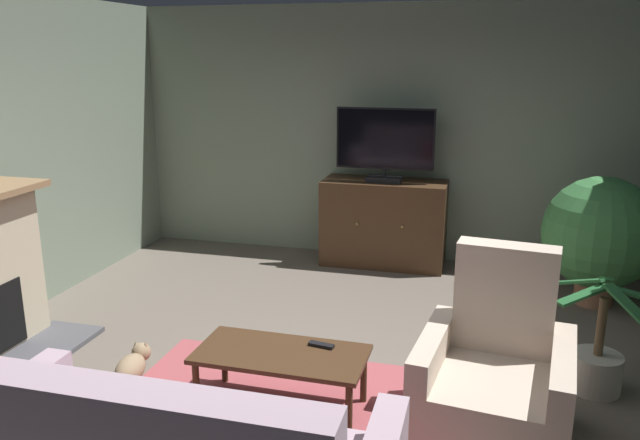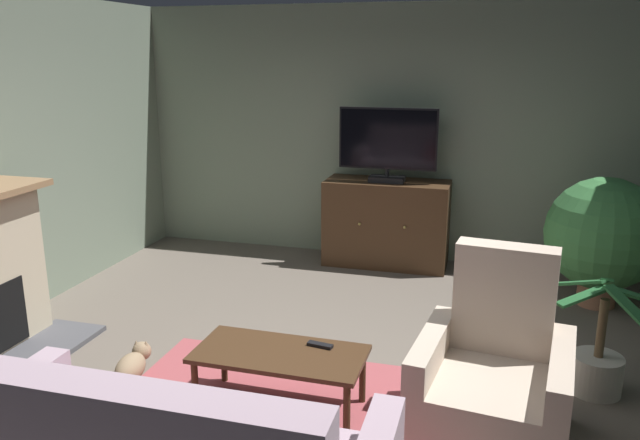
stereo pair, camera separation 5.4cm
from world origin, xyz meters
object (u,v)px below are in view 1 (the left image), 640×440
(tv_remote, at_px, (321,345))
(cat, at_px, (132,366))
(potted_plant_tall_palm_by_window, at_px, (597,363))
(coffee_table, at_px, (281,358))
(tv_cabinet, at_px, (384,225))
(armchair_in_far_corner, at_px, (494,383))
(potted_plant_leafy_by_curtain, at_px, (600,234))
(television, at_px, (385,143))

(tv_remote, xyz_separation_m, cat, (-1.39, -0.04, -0.32))
(tv_remote, height_order, potted_plant_tall_palm_by_window, potted_plant_tall_palm_by_window)
(tv_remote, bearing_deg, coffee_table, -139.71)
(tv_cabinet, xyz_separation_m, armchair_in_far_corner, (1.17, -3.04, -0.10))
(potted_plant_leafy_by_curtain, bearing_deg, television, 164.36)
(armchair_in_far_corner, height_order, cat, armchair_in_far_corner)
(tv_cabinet, xyz_separation_m, potted_plant_leafy_by_curtain, (2.08, -0.64, 0.23))
(tv_cabinet, distance_m, potted_plant_tall_palm_by_window, 2.98)
(potted_plant_tall_palm_by_window, bearing_deg, potted_plant_leafy_by_curtain, 82.61)
(tv_remote, height_order, armchair_in_far_corner, armchair_in_far_corner)
(coffee_table, height_order, potted_plant_leafy_by_curtain, potted_plant_leafy_by_curtain)
(tv_remote, bearing_deg, potted_plant_leafy_by_curtain, 57.89)
(television, distance_m, potted_plant_leafy_by_curtain, 2.26)
(tv_cabinet, height_order, television, television)
(tv_remote, xyz_separation_m, potted_plant_tall_palm_by_window, (1.79, 0.65, -0.21))
(coffee_table, xyz_separation_m, potted_plant_tall_palm_by_window, (2.02, 0.79, -0.16))
(coffee_table, height_order, cat, coffee_table)
(television, distance_m, cat, 3.46)
(cat, bearing_deg, tv_remote, 1.67)
(armchair_in_far_corner, bearing_deg, television, 111.42)
(cat, bearing_deg, tv_cabinet, 66.45)
(coffee_table, relative_size, armchair_in_far_corner, 0.98)
(coffee_table, bearing_deg, armchair_in_far_corner, 2.73)
(television, height_order, tv_remote, television)
(armchair_in_far_corner, distance_m, cat, 2.49)
(coffee_table, height_order, potted_plant_tall_palm_by_window, potted_plant_tall_palm_by_window)
(coffee_table, bearing_deg, tv_remote, 31.69)
(tv_cabinet, relative_size, potted_plant_leafy_by_curtain, 1.11)
(tv_remote, relative_size, potted_plant_tall_palm_by_window, 0.19)
(television, height_order, armchair_in_far_corner, television)
(coffee_table, bearing_deg, potted_plant_leafy_by_curtain, 47.89)
(potted_plant_tall_palm_by_window, bearing_deg, television, 129.49)
(coffee_table, xyz_separation_m, cat, (-1.16, 0.10, -0.26))
(tv_cabinet, bearing_deg, coffee_table, -92.80)
(tv_cabinet, xyz_separation_m, potted_plant_tall_palm_by_window, (1.86, -2.31, -0.24))
(potted_plant_tall_palm_by_window, bearing_deg, coffee_table, -158.55)
(coffee_table, relative_size, potted_plant_leafy_by_curtain, 0.92)
(tv_cabinet, bearing_deg, cat, -113.55)
(tv_cabinet, bearing_deg, tv_remote, -88.50)
(tv_remote, bearing_deg, potted_plant_tall_palm_by_window, 28.60)
(coffee_table, xyz_separation_m, armchair_in_far_corner, (1.32, 0.06, -0.02))
(coffee_table, distance_m, potted_plant_tall_palm_by_window, 2.17)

